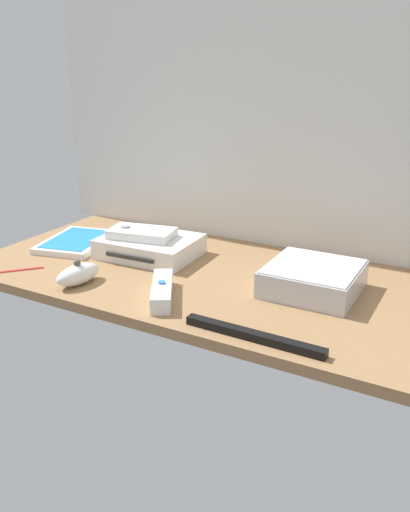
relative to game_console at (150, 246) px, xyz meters
The scene contains 10 objects.
ground_plane 17.16cm from the game_console, 13.08° to the right, with size 100.00×48.00×2.00cm, color #936D47.
back_wall 39.87cm from the game_console, 51.68° to the left, with size 110.00×1.20×64.00cm, color silver.
game_console is the anchor object (origin of this frame).
mini_computer 38.75cm from the game_console, ahead, with size 17.13×17.13×5.30cm.
game_case 20.06cm from the game_console, behind, with size 17.54×21.58×1.56cm.
remote_wand 23.81cm from the game_console, 49.99° to the right, with size 10.71×14.54×3.40cm.
remote_nunchuk 20.77cm from the game_console, 98.26° to the right, with size 5.84×10.54×5.10cm.
remote_classic_pad 3.64cm from the game_console, 140.74° to the right, with size 15.69×10.66×2.40cm.
sensor_bar 44.18cm from the game_console, 33.68° to the right, with size 24.00×1.80×1.40cm, color black.
stylus_pen 27.93cm from the game_console, 131.47° to the right, with size 0.70×0.70×9.00cm, color red.
Camera 1 is at (50.40, -90.36, 41.61)cm, focal length 37.67 mm.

